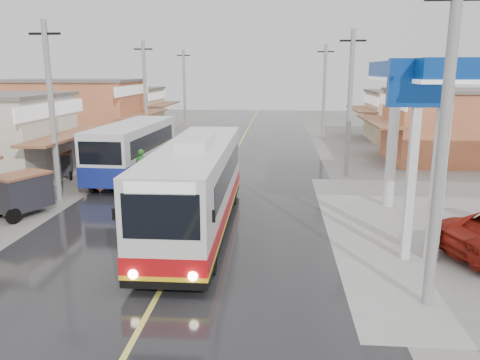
{
  "coord_description": "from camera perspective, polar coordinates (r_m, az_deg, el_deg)",
  "views": [
    {
      "loc": [
        3.13,
        -11.28,
        5.85
      ],
      "look_at": [
        1.67,
        6.37,
        1.7
      ],
      "focal_mm": 35.0,
      "sensor_mm": 36.0,
      "label": 1
    }
  ],
  "objects": [
    {
      "name": "shopfronts_left",
      "position": [
        33.94,
        -23.77,
        2.15
      ],
      "size": [
        11.0,
        44.0,
        5.2
      ],
      "primitive_type": null,
      "color": "#C4B286",
      "rests_on": "ground"
    },
    {
      "name": "ground",
      "position": [
        13.09,
        -9.91,
        -13.57
      ],
      "size": [
        120.0,
        120.0,
        0.0
      ],
      "primitive_type": "plane",
      "color": "slate",
      "rests_on": "ground"
    },
    {
      "name": "cyclist",
      "position": [
        23.48,
        -11.69,
        0.28
      ],
      "size": [
        1.0,
        2.09,
        2.17
      ],
      "rotation": [
        0.0,
        0.0,
        -0.16
      ],
      "color": "black",
      "rests_on": "ground"
    },
    {
      "name": "road",
      "position": [
        27.11,
        -2.03,
        0.75
      ],
      "size": [
        12.0,
        90.0,
        0.02
      ],
      "primitive_type": "cube",
      "color": "black",
      "rests_on": "ground"
    },
    {
      "name": "tricycle_near",
      "position": [
        21.16,
        -25.07,
        -1.31
      ],
      "size": [
        2.24,
        2.69,
        1.76
      ],
      "rotation": [
        0.0,
        0.0,
        -0.42
      ],
      "color": "#26262D",
      "rests_on": "ground"
    },
    {
      "name": "tricycle_far",
      "position": [
        27.82,
        -21.02,
        1.99
      ],
      "size": [
        1.88,
        2.13,
        1.51
      ],
      "rotation": [
        0.0,
        0.0,
        0.35
      ],
      "color": "#26262D",
      "rests_on": "ground"
    },
    {
      "name": "second_bus",
      "position": [
        26.82,
        -12.86,
        3.77
      ],
      "size": [
        2.78,
        9.08,
        2.98
      ],
      "rotation": [
        0.0,
        0.0,
        -0.04
      ],
      "color": "silver",
      "rests_on": "road"
    },
    {
      "name": "utility_poles_left",
      "position": [
        29.68,
        -15.35,
        1.36
      ],
      "size": [
        1.6,
        50.0,
        8.0
      ],
      "primitive_type": null,
      "color": "gray",
      "rests_on": "ground"
    },
    {
      "name": "coach_bus",
      "position": [
        17.35,
        -5.26,
        -0.73
      ],
      "size": [
        2.68,
        11.25,
        3.5
      ],
      "rotation": [
        0.0,
        0.0,
        0.01
      ],
      "color": "silver",
      "rests_on": "road"
    },
    {
      "name": "centre_line",
      "position": [
        27.1,
        -2.03,
        0.78
      ],
      "size": [
        0.15,
        90.0,
        0.01
      ],
      "primitive_type": "cube",
      "color": "#D8CC4C",
      "rests_on": "road"
    },
    {
      "name": "utility_poles_right",
      "position": [
        27.2,
        12.78,
        0.45
      ],
      "size": [
        1.6,
        36.0,
        8.0
      ],
      "primitive_type": null,
      "color": "gray",
      "rests_on": "ground"
    }
  ]
}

